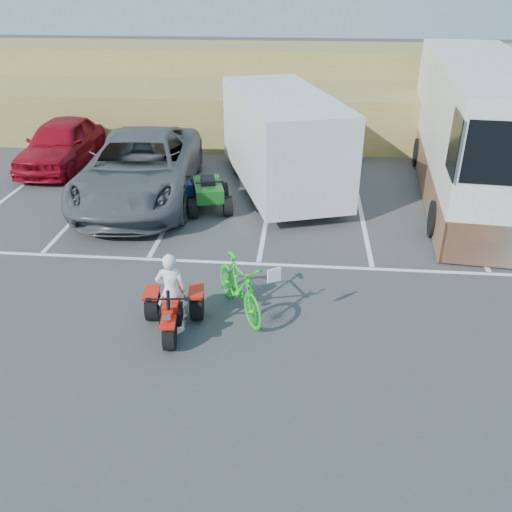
# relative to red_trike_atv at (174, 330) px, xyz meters

# --- Properties ---
(ground) EXTENTS (100.00, 100.00, 0.00)m
(ground) POSITION_rel_red_trike_atv_xyz_m (1.42, 0.42, 0.00)
(ground) COLOR #3B3B3E
(ground) RESTS_ON ground
(parking_stripes) EXTENTS (28.00, 5.16, 0.01)m
(parking_stripes) POSITION_rel_red_trike_atv_xyz_m (2.29, 4.49, 0.00)
(parking_stripes) COLOR white
(parking_stripes) RESTS_ON ground
(grass_embankment) EXTENTS (40.00, 8.50, 3.10)m
(grass_embankment) POSITION_rel_red_trike_atv_xyz_m (1.42, 15.91, 1.42)
(grass_embankment) COLOR olive
(grass_embankment) RESTS_ON ground
(red_trike_atv) EXTENTS (1.36, 1.70, 1.02)m
(red_trike_atv) POSITION_rel_red_trike_atv_xyz_m (0.00, 0.00, 0.00)
(red_trike_atv) COLOR red
(red_trike_atv) RESTS_ON ground
(rider) EXTENTS (0.63, 0.46, 1.61)m
(rider) POSITION_rel_red_trike_atv_xyz_m (-0.02, 0.15, 0.81)
(rider) COLOR white
(rider) RESTS_ON ground
(green_dirt_bike) EXTENTS (1.52, 2.05, 1.22)m
(green_dirt_bike) POSITION_rel_red_trike_atv_xyz_m (1.22, 0.76, 0.61)
(green_dirt_bike) COLOR #14BF19
(green_dirt_bike) RESTS_ON ground
(grey_pickup) EXTENTS (3.72, 7.12, 1.91)m
(grey_pickup) POSITION_rel_red_trike_atv_xyz_m (-2.49, 6.75, 0.96)
(grey_pickup) COLOR #4C4E54
(grey_pickup) RESTS_ON ground
(red_car) EXTENTS (1.97, 4.84, 1.65)m
(red_car) POSITION_rel_red_trike_atv_xyz_m (-6.10, 9.49, 0.82)
(red_car) COLOR maroon
(red_car) RESTS_ON ground
(cargo_trailer) EXTENTS (4.38, 6.86, 2.98)m
(cargo_trailer) POSITION_rel_red_trike_atv_xyz_m (1.71, 7.90, 1.61)
(cargo_trailer) COLOR silver
(cargo_trailer) RESTS_ON ground
(rv_motorhome) EXTENTS (3.75, 10.94, 3.86)m
(rv_motorhome) POSITION_rel_red_trike_atv_xyz_m (7.55, 8.38, 1.67)
(rv_motorhome) COLOR silver
(rv_motorhome) RESTS_ON ground
(quad_atv_blue) EXTENTS (1.67, 1.87, 1.01)m
(quad_atv_blue) POSITION_rel_red_trike_atv_xyz_m (-1.36, 6.47, 0.00)
(quad_atv_blue) COLOR navy
(quad_atv_blue) RESTS_ON ground
(quad_atv_green) EXTENTS (1.62, 1.92, 1.08)m
(quad_atv_green) POSITION_rel_red_trike_atv_xyz_m (-0.31, 6.03, 0.00)
(quad_atv_green) COLOR #135316
(quad_atv_green) RESTS_ON ground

